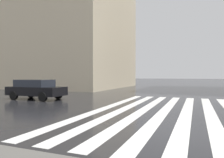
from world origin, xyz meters
name	(u,v)px	position (x,y,z in m)	size (l,w,h in m)	color
ground_plane	(173,133)	(0.00, 0.00, 0.00)	(220.00, 220.00, 0.00)	black
zebra_crossing	(175,111)	(4.00, 0.28, 0.00)	(13.00, 7.50, 0.01)	silver
haussmann_block_mid	(48,29)	(20.46, 20.78, 8.93)	(15.92, 23.62, 18.23)	beige
car_black	(36,89)	(5.50, 9.97, 0.76)	(1.85, 4.10, 1.41)	black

